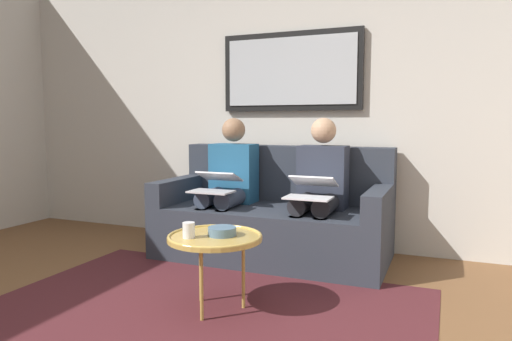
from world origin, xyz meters
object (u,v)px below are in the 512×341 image
couch (275,218)px  person_right (229,181)px  bowl (222,231)px  cup (189,230)px  person_left (320,186)px  framed_mirror (291,71)px  laptop_white (311,188)px  laptop_silver (216,183)px  coffee_table (215,238)px

couch → person_right: bearing=9.9°
bowl → person_right: size_ratio=0.15×
cup → person_left: size_ratio=0.08×
framed_mirror → laptop_white: 1.22m
couch → framed_mirror: 1.30m
framed_mirror → person_left: size_ratio=1.11×
laptop_white → laptop_silver: laptop_white is taller
cup → person_left: (-0.44, -1.25, 0.12)m
bowl → laptop_white: laptop_white is taller
framed_mirror → cup: size_ratio=14.08×
framed_mirror → laptop_white: bearing=119.5°
person_left → couch: bearing=-9.9°
coffee_table → laptop_silver: 1.04m
bowl → person_right: person_right is taller
person_right → couch: bearing=-170.1°
framed_mirror → laptop_silver: (0.39, 0.70, -0.93)m
framed_mirror → person_right: size_ratio=1.11×
cup → person_right: person_right is taller
coffee_table → bowl: 0.06m
coffee_table → laptop_silver: bearing=-63.1°
laptop_white → laptop_silver: 0.78m
framed_mirror → person_left: (-0.39, 0.46, -0.94)m
laptop_silver → coffee_table: bearing=116.9°
bowl → laptop_white: size_ratio=0.47×
laptop_white → coffee_table: bearing=70.6°
coffee_table → laptop_silver: laptop_silver is taller
cup → laptop_silver: 1.08m
person_left → person_right: 0.78m
framed_mirror → cup: framed_mirror is taller
person_left → laptop_silver: person_left is taller
person_left → laptop_white: (0.00, 0.24, 0.01)m
couch → coffee_table: couch is taller
couch → person_left: person_left is taller
framed_mirror → person_left: bearing=130.6°
coffee_table → person_left: (-0.32, -1.15, 0.18)m
couch → person_left: 0.50m
laptop_silver → bowl: bearing=119.3°
coffee_table → person_right: person_right is taller
coffee_table → person_left: person_left is taller
framed_mirror → laptop_silver: bearing=60.6°
person_left → laptop_silver: (0.78, 0.24, 0.02)m
person_right → laptop_silver: 0.24m
couch → laptop_white: size_ratio=5.25×
couch → person_left: bearing=170.1°
cup → laptop_silver: size_ratio=0.26×
bowl → person_right: (0.50, -1.12, 0.14)m
cup → laptop_silver: laptop_silver is taller
framed_mirror → person_left: framed_mirror is taller
framed_mirror → laptop_white: size_ratio=3.60×
couch → bowl: (-0.11, 1.19, 0.16)m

